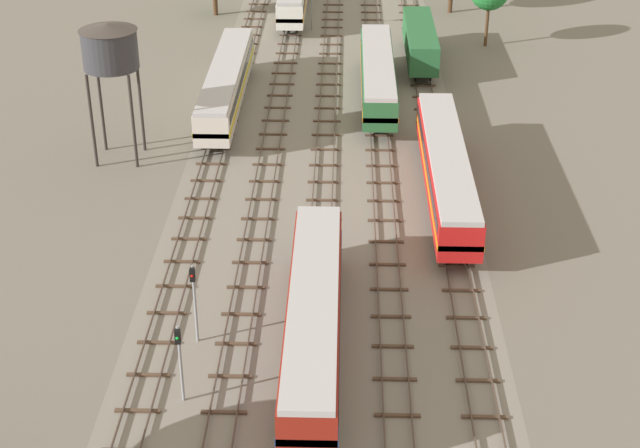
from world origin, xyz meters
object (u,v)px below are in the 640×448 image
object	(u,v)px
water_tower	(110,48)
signal_post_near	(180,354)
passenger_coach_centre_right_near	(446,167)
passenger_coach_far_left_mid	(226,82)
signal_post_nearest	(194,294)
freight_boxcar_centre_right_far	(420,40)
diesel_railcar_centre_left_nearest	(314,315)
diesel_railcar_centre_midfar	(378,74)

from	to	relation	value
water_tower	signal_post_near	world-z (taller)	water_tower
passenger_coach_centre_right_near	passenger_coach_far_left_mid	size ratio (longest dim) A/B	1.00
passenger_coach_centre_right_near	passenger_coach_far_left_mid	xyz separation A→B (m)	(-17.94, 17.10, 0.00)
passenger_coach_far_left_mid	signal_post_near	distance (m)	40.73
signal_post_nearest	water_tower	bearing A→B (deg)	111.16
freight_boxcar_centre_right_far	signal_post_nearest	bearing A→B (deg)	-108.11
passenger_coach_centre_right_near	signal_post_nearest	world-z (taller)	signal_post_nearest
diesel_railcar_centre_left_nearest	signal_post_near	distance (m)	8.06
freight_boxcar_centre_right_far	passenger_coach_centre_right_near	bearing A→B (deg)	-90.01
diesel_railcar_centre_midfar	passenger_coach_centre_right_near	bearing A→B (deg)	-77.14
passenger_coach_centre_right_near	freight_boxcar_centre_right_far	distance (m)	29.79
diesel_railcar_centre_left_nearest	signal_post_nearest	world-z (taller)	signal_post_nearest
diesel_railcar_centre_left_nearest	signal_post_near	size ratio (longest dim) A/B	4.36
freight_boxcar_centre_right_far	water_tower	xyz separation A→B (m)	(-25.31, -23.20, 6.75)
diesel_railcar_centre_left_nearest	freight_boxcar_centre_right_far	distance (m)	49.75
passenger_coach_far_left_mid	diesel_railcar_centre_midfar	size ratio (longest dim) A/B	1.07
signal_post_nearest	signal_post_near	xyz separation A→B (m)	(0.00, -5.33, -0.22)
freight_boxcar_centre_right_far	water_tower	size ratio (longest dim) A/B	1.26
passenger_coach_centre_right_near	signal_post_near	size ratio (longest dim) A/B	4.68
passenger_coach_far_left_mid	signal_post_nearest	bearing A→B (deg)	-86.37
signal_post_near	signal_post_nearest	bearing A→B (deg)	90.00
passenger_coach_far_left_mid	water_tower	bearing A→B (deg)	-125.00
freight_boxcar_centre_right_far	signal_post_nearest	size ratio (longest dim) A/B	2.76
passenger_coach_centre_right_near	freight_boxcar_centre_right_far	bearing A→B (deg)	89.99
passenger_coach_centre_right_near	diesel_railcar_centre_midfar	world-z (taller)	same
signal_post_near	passenger_coach_far_left_mid	bearing A→B (deg)	93.16
passenger_coach_far_left_mid	diesel_railcar_centre_midfar	xyz separation A→B (m)	(13.46, 2.54, -0.02)
diesel_railcar_centre_left_nearest	passenger_coach_far_left_mid	bearing A→B (deg)	103.90
passenger_coach_centre_right_near	diesel_railcar_centre_left_nearest	bearing A→B (deg)	-115.10
passenger_coach_centre_right_near	water_tower	world-z (taller)	water_tower
diesel_railcar_centre_midfar	diesel_railcar_centre_left_nearest	bearing A→B (deg)	-96.60
diesel_railcar_centre_left_nearest	signal_post_nearest	size ratio (longest dim) A/B	4.04
passenger_coach_centre_right_near	signal_post_near	xyz separation A→B (m)	(-15.70, -23.57, 0.41)
freight_boxcar_centre_right_far	signal_post_nearest	world-z (taller)	signal_post_nearest
freight_boxcar_centre_right_far	signal_post_near	size ratio (longest dim) A/B	2.98
diesel_railcar_centre_left_nearest	freight_boxcar_centre_right_far	xyz separation A→B (m)	(8.98, 48.93, -0.15)
diesel_railcar_centre_midfar	signal_post_near	bearing A→B (deg)	-104.55
diesel_railcar_centre_midfar	signal_post_near	xyz separation A→B (m)	(-11.21, -43.21, 0.43)
diesel_railcar_centre_left_nearest	passenger_coach_far_left_mid	world-z (taller)	same
passenger_coach_centre_right_near	signal_post_nearest	xyz separation A→B (m)	(-15.70, -18.24, 0.63)
passenger_coach_far_left_mid	freight_boxcar_centre_right_far	bearing A→B (deg)	35.25
passenger_coach_centre_right_near	passenger_coach_far_left_mid	bearing A→B (deg)	136.37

